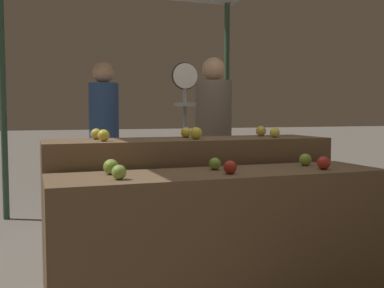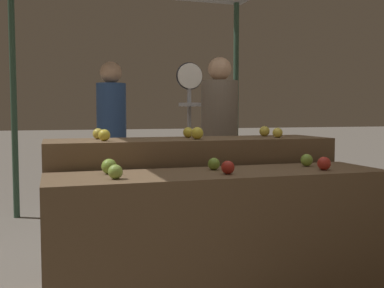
% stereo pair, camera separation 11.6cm
% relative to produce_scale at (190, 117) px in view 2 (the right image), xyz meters
% --- Properties ---
extents(display_counter_front, '(2.05, 0.55, 0.86)m').
position_rel_produce_scale_xyz_m(display_counter_front, '(-0.20, -1.30, -0.75)').
color(display_counter_front, brown).
rests_on(display_counter_front, ground_plane).
extents(display_counter_back, '(2.05, 0.55, 1.03)m').
position_rel_produce_scale_xyz_m(display_counter_back, '(-0.20, -0.70, -0.67)').
color(display_counter_back, brown).
rests_on(display_counter_back, ground_plane).
extents(apple_front_0, '(0.08, 0.08, 0.08)m').
position_rel_produce_scale_xyz_m(apple_front_0, '(-0.85, -1.41, -0.28)').
color(apple_front_0, '#8EB247').
rests_on(apple_front_0, display_counter_front).
extents(apple_front_1, '(0.08, 0.08, 0.08)m').
position_rel_produce_scale_xyz_m(apple_front_1, '(-0.20, -1.41, -0.28)').
color(apple_front_1, '#AD281E').
rests_on(apple_front_1, display_counter_front).
extents(apple_front_2, '(0.08, 0.08, 0.08)m').
position_rel_produce_scale_xyz_m(apple_front_2, '(0.44, -1.41, -0.28)').
color(apple_front_2, '#B72D23').
rests_on(apple_front_2, display_counter_front).
extents(apple_front_3, '(0.09, 0.09, 0.09)m').
position_rel_produce_scale_xyz_m(apple_front_3, '(-0.85, -1.20, -0.27)').
color(apple_front_3, '#84AD3D').
rests_on(apple_front_3, display_counter_front).
extents(apple_front_4, '(0.08, 0.08, 0.08)m').
position_rel_produce_scale_xyz_m(apple_front_4, '(-0.21, -1.20, -0.28)').
color(apple_front_4, '#7AA338').
rests_on(apple_front_4, display_counter_front).
extents(apple_front_5, '(0.08, 0.08, 0.08)m').
position_rel_produce_scale_xyz_m(apple_front_5, '(0.44, -1.20, -0.28)').
color(apple_front_5, '#84AD3D').
rests_on(apple_front_5, display_counter_front).
extents(apple_back_0, '(0.08, 0.08, 0.08)m').
position_rel_produce_scale_xyz_m(apple_back_0, '(-0.84, -0.81, -0.11)').
color(apple_back_0, gold).
rests_on(apple_back_0, display_counter_back).
extents(apple_back_1, '(0.09, 0.09, 0.09)m').
position_rel_produce_scale_xyz_m(apple_back_1, '(-0.19, -0.81, -0.11)').
color(apple_back_1, gold).
rests_on(apple_back_1, display_counter_back).
extents(apple_back_2, '(0.07, 0.07, 0.07)m').
position_rel_produce_scale_xyz_m(apple_back_2, '(0.44, -0.81, -0.11)').
color(apple_back_2, yellow).
rests_on(apple_back_2, display_counter_back).
extents(apple_back_3, '(0.08, 0.08, 0.08)m').
position_rel_produce_scale_xyz_m(apple_back_3, '(-0.86, -0.59, -0.11)').
color(apple_back_3, gold).
rests_on(apple_back_3, display_counter_back).
extents(apple_back_4, '(0.08, 0.08, 0.08)m').
position_rel_produce_scale_xyz_m(apple_back_4, '(-0.19, -0.59, -0.11)').
color(apple_back_4, gold).
rests_on(apple_back_4, display_counter_back).
extents(apple_back_5, '(0.08, 0.08, 0.08)m').
position_rel_produce_scale_xyz_m(apple_back_5, '(0.44, -0.59, -0.11)').
color(apple_back_5, gold).
rests_on(apple_back_5, display_counter_back).
extents(produce_scale, '(0.24, 0.20, 1.66)m').
position_rel_produce_scale_xyz_m(produce_scale, '(0.00, 0.00, 0.00)').
color(produce_scale, '#99999E').
rests_on(produce_scale, ground_plane).
extents(person_vendor_at_scale, '(0.47, 0.47, 1.76)m').
position_rel_produce_scale_xyz_m(person_vendor_at_scale, '(0.42, 0.36, -0.16)').
color(person_vendor_at_scale, '#2D2D38').
rests_on(person_vendor_at_scale, ground_plane).
extents(person_customer_left, '(0.41, 0.41, 1.76)m').
position_rel_produce_scale_xyz_m(person_customer_left, '(-0.56, 1.05, -0.15)').
color(person_customer_left, '#2D2D38').
rests_on(person_customer_left, ground_plane).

